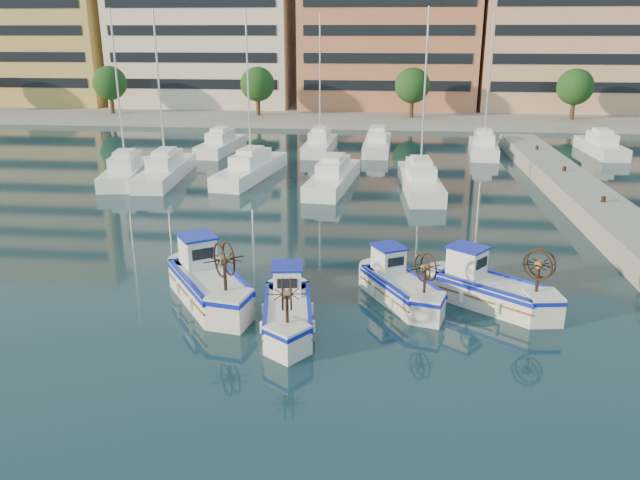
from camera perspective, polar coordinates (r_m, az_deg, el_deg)
The scene contains 7 objects.
ground at distance 22.67m, azimuth 2.78°, elevation -7.70°, with size 300.00×300.00×0.00m, color #18323F.
waterfront at distance 85.77m, azimuth 12.07°, elevation 18.84°, with size 180.00×40.00×25.60m.
yacht_marina at distance 48.81m, azimuth 1.07°, elevation 7.29°, with size 39.64×23.65×11.50m.
fishing_boat_a at distance 24.59m, azimuth -10.22°, elevation -3.71°, with size 4.22×4.93×3.02m.
fishing_boat_b at distance 22.19m, azimuth -2.99°, elevation -6.31°, with size 2.24×4.20×2.55m.
fishing_boat_c at distance 24.47m, azimuth 7.29°, elevation -4.03°, with size 3.30×4.13×2.50m.
fishing_boat_d at distance 24.73m, azimuth 15.16°, elevation -4.16°, with size 4.37×3.91×2.71m.
Camera 1 is at (1.01, -20.32, 10.00)m, focal length 35.00 mm.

